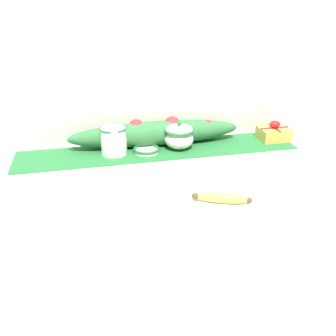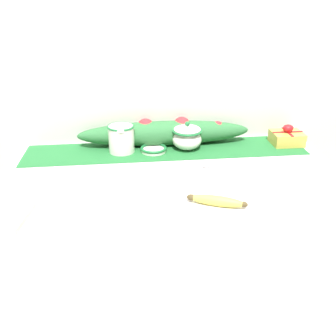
{
  "view_description": "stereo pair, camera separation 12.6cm",
  "coord_description": "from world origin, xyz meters",
  "px_view_note": "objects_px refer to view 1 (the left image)",
  "views": [
    {
      "loc": [
        -0.28,
        -1.16,
        1.5
      ],
      "look_at": [
        -0.02,
        -0.04,
        0.97
      ],
      "focal_mm": 40.0,
      "sensor_mm": 36.0,
      "label": 1
    },
    {
      "loc": [
        -0.15,
        -1.18,
        1.5
      ],
      "look_at": [
        -0.02,
        -0.04,
        0.97
      ],
      "focal_mm": 40.0,
      "sensor_mm": 36.0,
      "label": 2
    }
  ],
  "objects_px": {
    "napkin_stack": "(4,228)",
    "banana": "(222,198)",
    "small_dish": "(147,150)",
    "sugar_bowl": "(179,136)",
    "spoon": "(200,164)",
    "cream_pitcher": "(114,140)",
    "gift_box": "(274,133)"
  },
  "relations": [
    {
      "from": "banana",
      "to": "small_dish",
      "type": "bearing_deg",
      "value": 109.53
    },
    {
      "from": "cream_pitcher",
      "to": "napkin_stack",
      "type": "distance_m",
      "value": 0.58
    },
    {
      "from": "cream_pitcher",
      "to": "banana",
      "type": "xyz_separation_m",
      "value": [
        0.28,
        -0.46,
        -0.05
      ]
    },
    {
      "from": "sugar_bowl",
      "to": "napkin_stack",
      "type": "relative_size",
      "value": 0.81
    },
    {
      "from": "cream_pitcher",
      "to": "banana",
      "type": "relative_size",
      "value": 0.71
    },
    {
      "from": "banana",
      "to": "napkin_stack",
      "type": "distance_m",
      "value": 0.63
    },
    {
      "from": "banana",
      "to": "napkin_stack",
      "type": "height_order",
      "value": "banana"
    },
    {
      "from": "small_dish",
      "to": "napkin_stack",
      "type": "distance_m",
      "value": 0.65
    },
    {
      "from": "small_dish",
      "to": "gift_box",
      "type": "relative_size",
      "value": 0.83
    },
    {
      "from": "sugar_bowl",
      "to": "banana",
      "type": "distance_m",
      "value": 0.46
    },
    {
      "from": "sugar_bowl",
      "to": "spoon",
      "type": "bearing_deg",
      "value": -78.5
    },
    {
      "from": "cream_pitcher",
      "to": "napkin_stack",
      "type": "relative_size",
      "value": 0.85
    },
    {
      "from": "small_dish",
      "to": "cream_pitcher",
      "type": "bearing_deg",
      "value": 173.2
    },
    {
      "from": "cream_pitcher",
      "to": "gift_box",
      "type": "relative_size",
      "value": 1.0
    },
    {
      "from": "cream_pitcher",
      "to": "small_dish",
      "type": "height_order",
      "value": "cream_pitcher"
    },
    {
      "from": "small_dish",
      "to": "banana",
      "type": "relative_size",
      "value": 0.59
    },
    {
      "from": "banana",
      "to": "sugar_bowl",
      "type": "bearing_deg",
      "value": 92.32
    },
    {
      "from": "sugar_bowl",
      "to": "spoon",
      "type": "xyz_separation_m",
      "value": [
        0.04,
        -0.18,
        -0.05
      ]
    },
    {
      "from": "sugar_bowl",
      "to": "small_dish",
      "type": "distance_m",
      "value": 0.15
    },
    {
      "from": "napkin_stack",
      "to": "spoon",
      "type": "bearing_deg",
      "value": 23.89
    },
    {
      "from": "cream_pitcher",
      "to": "spoon",
      "type": "xyz_separation_m",
      "value": [
        0.3,
        -0.18,
        -0.06
      ]
    },
    {
      "from": "small_dish",
      "to": "gift_box",
      "type": "height_order",
      "value": "gift_box"
    },
    {
      "from": "sugar_bowl",
      "to": "gift_box",
      "type": "distance_m",
      "value": 0.43
    },
    {
      "from": "cream_pitcher",
      "to": "sugar_bowl",
      "type": "height_order",
      "value": "sugar_bowl"
    },
    {
      "from": "cream_pitcher",
      "to": "spoon",
      "type": "relative_size",
      "value": 0.79
    },
    {
      "from": "napkin_stack",
      "to": "banana",
      "type": "bearing_deg",
      "value": 0.85
    },
    {
      "from": "sugar_bowl",
      "to": "spoon",
      "type": "relative_size",
      "value": 0.75
    },
    {
      "from": "sugar_bowl",
      "to": "gift_box",
      "type": "bearing_deg",
      "value": 1.06
    },
    {
      "from": "banana",
      "to": "napkin_stack",
      "type": "bearing_deg",
      "value": -179.15
    },
    {
      "from": "sugar_bowl",
      "to": "banana",
      "type": "bearing_deg",
      "value": -87.68
    },
    {
      "from": "banana",
      "to": "napkin_stack",
      "type": "xyz_separation_m",
      "value": [
        -0.63,
        -0.01,
        -0.01
      ]
    },
    {
      "from": "small_dish",
      "to": "banana",
      "type": "bearing_deg",
      "value": -70.47
    }
  ]
}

